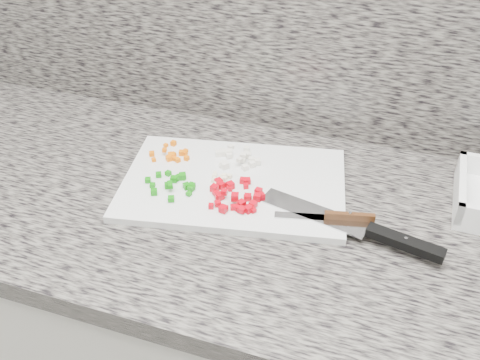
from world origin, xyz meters
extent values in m
cube|color=#69645C|center=(0.00, 1.44, 0.88)|extent=(3.96, 0.64, 0.04)
cube|color=#69645C|center=(0.00, 1.74, 1.20)|extent=(3.92, 0.02, 0.60)
cube|color=silver|center=(-0.09, 1.48, 0.91)|extent=(0.48, 0.36, 0.01)
cube|color=orange|center=(-0.24, 1.51, 0.92)|extent=(0.01, 0.01, 0.01)
cube|color=orange|center=(-0.20, 1.52, 0.92)|extent=(0.01, 0.01, 0.01)
cube|color=orange|center=(-0.22, 1.55, 0.92)|extent=(0.01, 0.01, 0.01)
cube|color=orange|center=(-0.27, 1.49, 0.92)|extent=(0.01, 0.01, 0.01)
cube|color=orange|center=(-0.22, 1.53, 0.92)|extent=(0.01, 0.01, 0.01)
cube|color=orange|center=(-0.25, 1.56, 0.92)|extent=(0.01, 0.01, 0.01)
cube|color=orange|center=(-0.27, 1.55, 0.92)|extent=(0.01, 0.01, 0.01)
cube|color=orange|center=(-0.23, 1.52, 0.92)|extent=(0.01, 0.01, 0.01)
cube|color=orange|center=(-0.24, 1.51, 0.92)|extent=(0.02, 0.02, 0.01)
cube|color=orange|center=(-0.25, 1.52, 0.93)|extent=(0.01, 0.01, 0.01)
cube|color=orange|center=(-0.24, 1.52, 0.92)|extent=(0.02, 0.02, 0.01)
cube|color=orange|center=(-0.22, 1.51, 0.92)|extent=(0.01, 0.01, 0.01)
cube|color=orange|center=(-0.21, 1.54, 0.92)|extent=(0.01, 0.01, 0.01)
cube|color=orange|center=(-0.24, 1.52, 0.92)|extent=(0.01, 0.01, 0.01)
cube|color=orange|center=(-0.23, 1.51, 0.92)|extent=(0.01, 0.01, 0.01)
cube|color=orange|center=(-0.28, 1.51, 0.92)|extent=(0.01, 0.01, 0.01)
cube|color=white|center=(-0.07, 1.55, 0.92)|extent=(0.01, 0.01, 0.01)
cube|color=white|center=(-0.07, 1.54, 0.92)|extent=(0.02, 0.02, 0.01)
cube|color=white|center=(-0.12, 1.56, 0.92)|extent=(0.02, 0.02, 0.01)
cube|color=white|center=(-0.13, 1.57, 0.92)|extent=(0.02, 0.02, 0.01)
cube|color=white|center=(-0.14, 1.56, 0.92)|extent=(0.02, 0.02, 0.01)
cube|color=white|center=(-0.15, 1.56, 0.92)|extent=(0.02, 0.02, 0.01)
cube|color=white|center=(-0.09, 1.57, 0.92)|extent=(0.01, 0.01, 0.01)
cube|color=white|center=(-0.08, 1.53, 0.92)|extent=(0.02, 0.02, 0.01)
cube|color=white|center=(-0.13, 1.59, 0.92)|extent=(0.01, 0.01, 0.01)
cube|color=white|center=(-0.09, 1.55, 0.93)|extent=(0.01, 0.01, 0.01)
cube|color=white|center=(-0.14, 1.57, 0.92)|extent=(0.02, 0.02, 0.01)
cube|color=white|center=(-0.09, 1.54, 0.93)|extent=(0.01, 0.01, 0.01)
cube|color=white|center=(-0.09, 1.57, 0.92)|extent=(0.01, 0.01, 0.01)
cube|color=white|center=(-0.12, 1.52, 0.92)|extent=(0.02, 0.02, 0.01)
cube|color=white|center=(-0.14, 1.56, 0.92)|extent=(0.01, 0.01, 0.01)
cube|color=white|center=(-0.07, 1.55, 0.92)|extent=(0.01, 0.01, 0.01)
cube|color=white|center=(-0.06, 1.55, 0.92)|extent=(0.02, 0.02, 0.01)
cube|color=white|center=(-0.09, 1.55, 0.92)|extent=(0.02, 0.02, 0.01)
cube|color=white|center=(-0.10, 1.59, 0.92)|extent=(0.01, 0.01, 0.01)
cube|color=white|center=(-0.12, 1.52, 0.92)|extent=(0.02, 0.02, 0.01)
cube|color=#107E0B|center=(-0.19, 1.42, 0.93)|extent=(0.01, 0.01, 0.01)
cube|color=#107E0B|center=(-0.24, 1.42, 0.92)|extent=(0.01, 0.01, 0.01)
cube|color=#107E0B|center=(-0.19, 1.41, 0.93)|extent=(0.01, 0.01, 0.01)
cube|color=#107E0B|center=(-0.19, 1.45, 0.92)|extent=(0.01, 0.01, 0.01)
cube|color=#107E0B|center=(-0.17, 1.38, 0.92)|extent=(0.01, 0.01, 0.01)
cube|color=#107E0B|center=(-0.16, 1.43, 0.92)|extent=(0.02, 0.02, 0.01)
cube|color=#107E0B|center=(-0.19, 1.45, 0.92)|extent=(0.01, 0.01, 0.01)
cube|color=#107E0B|center=(-0.23, 1.41, 0.92)|extent=(0.01, 0.01, 0.01)
cube|color=#107E0B|center=(-0.20, 1.44, 0.92)|extent=(0.01, 0.01, 0.01)
cube|color=#107E0B|center=(-0.20, 1.42, 0.92)|extent=(0.01, 0.01, 0.01)
cube|color=#107E0B|center=(-0.21, 1.39, 0.92)|extent=(0.02, 0.02, 0.01)
cube|color=#107E0B|center=(-0.15, 1.41, 0.92)|extent=(0.01, 0.01, 0.01)
cube|color=#107E0B|center=(-0.23, 1.45, 0.92)|extent=(0.01, 0.01, 0.01)
cube|color=#107E0B|center=(-0.22, 1.46, 0.92)|extent=(0.01, 0.01, 0.01)
cube|color=#107E0B|center=(-0.15, 1.43, 0.92)|extent=(0.01, 0.01, 0.01)
cube|color=#107E0B|center=(-0.18, 1.45, 0.92)|extent=(0.02, 0.02, 0.01)
cube|color=#107E0B|center=(-0.15, 1.43, 0.92)|extent=(0.01, 0.01, 0.01)
cube|color=#107E0B|center=(-0.18, 1.46, 0.92)|extent=(0.02, 0.02, 0.01)
cube|color=red|center=(-0.02, 1.40, 0.92)|extent=(0.01, 0.01, 0.01)
cube|color=red|center=(-0.02, 1.44, 0.92)|extent=(0.01, 0.01, 0.01)
cube|color=red|center=(-0.02, 1.45, 0.92)|extent=(0.02, 0.02, 0.01)
cube|color=red|center=(-0.08, 1.42, 0.93)|extent=(0.01, 0.01, 0.01)
cube|color=red|center=(-0.06, 1.47, 0.92)|extent=(0.01, 0.01, 0.01)
cube|color=red|center=(-0.10, 1.45, 0.92)|extent=(0.02, 0.02, 0.01)
cube|color=red|center=(-0.06, 1.41, 0.93)|extent=(0.02, 0.02, 0.01)
cube|color=red|center=(-0.05, 1.40, 0.92)|extent=(0.01, 0.01, 0.01)
cube|color=red|center=(-0.08, 1.45, 0.92)|extent=(0.01, 0.01, 0.01)
cube|color=red|center=(-0.09, 1.42, 0.92)|extent=(0.02, 0.02, 0.01)
cube|color=red|center=(-0.05, 1.41, 0.92)|extent=(0.02, 0.02, 0.01)
cube|color=red|center=(-0.02, 1.42, 0.92)|extent=(0.02, 0.02, 0.01)
cube|color=red|center=(-0.06, 1.48, 0.92)|extent=(0.02, 0.02, 0.01)
cube|color=red|center=(-0.03, 1.41, 0.92)|extent=(0.01, 0.01, 0.01)
cube|color=red|center=(-0.09, 1.41, 0.92)|extent=(0.01, 0.01, 0.01)
cube|color=red|center=(-0.04, 1.43, 0.92)|extent=(0.01, 0.01, 0.01)
cube|color=red|center=(-0.03, 1.40, 0.92)|extent=(0.02, 0.02, 0.01)
cube|color=red|center=(-0.09, 1.40, 0.92)|extent=(0.02, 0.02, 0.01)
cube|color=red|center=(-0.08, 1.46, 0.92)|extent=(0.02, 0.02, 0.01)
cube|color=red|center=(-0.06, 1.40, 0.92)|extent=(0.01, 0.01, 0.01)
cube|color=red|center=(-0.07, 1.38, 0.92)|extent=(0.02, 0.02, 0.01)
cube|color=red|center=(-0.04, 1.39, 0.92)|extent=(0.01, 0.01, 0.01)
cube|color=red|center=(-0.04, 1.43, 0.92)|extent=(0.02, 0.02, 0.01)
cube|color=red|center=(-0.10, 1.39, 0.92)|extent=(0.01, 0.01, 0.01)
cube|color=red|center=(-0.02, 1.44, 0.92)|extent=(0.01, 0.01, 0.01)
cube|color=red|center=(-0.10, 1.43, 0.92)|extent=(0.01, 0.01, 0.01)
cube|color=red|center=(-0.11, 1.46, 0.92)|extent=(0.02, 0.02, 0.01)
cube|color=red|center=(-0.07, 1.48, 0.92)|extent=(0.01, 0.01, 0.01)
cube|color=red|center=(-0.03, 1.46, 0.92)|extent=(0.01, 0.01, 0.01)
cube|color=red|center=(-0.11, 1.44, 0.92)|extent=(0.02, 0.02, 0.01)
cube|color=#F3E4BB|center=(-0.11, 1.47, 0.92)|extent=(0.01, 0.01, 0.01)
cube|color=#F3E4BB|center=(-0.12, 1.47, 0.92)|extent=(0.01, 0.01, 0.00)
cube|color=#F3E4BB|center=(-0.11, 1.48, 0.92)|extent=(0.01, 0.01, 0.01)
cube|color=#F3E4BB|center=(-0.10, 1.49, 0.92)|extent=(0.01, 0.01, 0.01)
cube|color=#F3E4BB|center=(-0.10, 1.45, 0.92)|extent=(0.01, 0.01, 0.00)
cube|color=#F3E4BB|center=(-0.11, 1.49, 0.92)|extent=(0.01, 0.01, 0.01)
cube|color=#F3E4BB|center=(-0.11, 1.46, 0.92)|extent=(0.01, 0.01, 0.01)
cube|color=#F3E4BB|center=(-0.13, 1.49, 0.92)|extent=(0.01, 0.01, 0.01)
cube|color=#F3E4BB|center=(-0.10, 1.48, 0.92)|extent=(0.01, 0.01, 0.01)
cube|color=#F3E4BB|center=(-0.12, 1.46, 0.92)|extent=(0.01, 0.01, 0.01)
cube|color=#F3E4BB|center=(-0.13, 1.48, 0.92)|extent=(0.01, 0.01, 0.01)
cube|color=silver|center=(0.08, 1.43, 0.92)|extent=(0.21, 0.09, 0.00)
cube|color=black|center=(0.25, 1.40, 0.92)|extent=(0.13, 0.05, 0.02)
cylinder|color=silver|center=(0.25, 1.40, 0.93)|extent=(0.01, 0.01, 0.00)
cube|color=silver|center=(0.06, 1.41, 0.92)|extent=(0.09, 0.04, 0.00)
cube|color=#472511|center=(0.15, 1.43, 0.92)|extent=(0.09, 0.03, 0.02)
cylinder|color=silver|center=(0.15, 1.43, 0.93)|extent=(0.01, 0.01, 0.00)
cube|color=white|center=(0.33, 1.58, 0.93)|extent=(0.01, 0.19, 0.04)
camera|label=1|loc=(0.20, 0.68, 1.52)|focal=40.00mm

